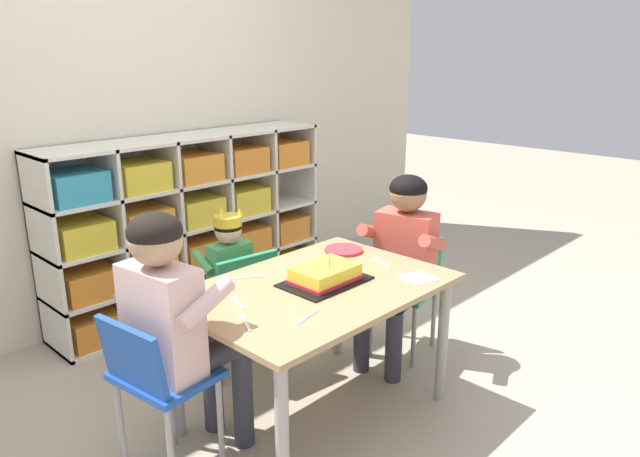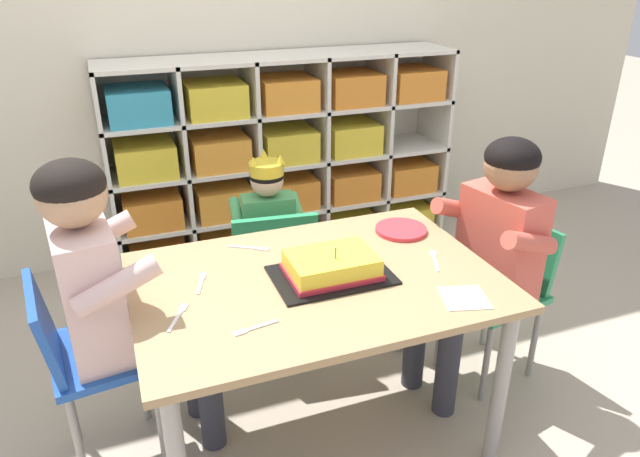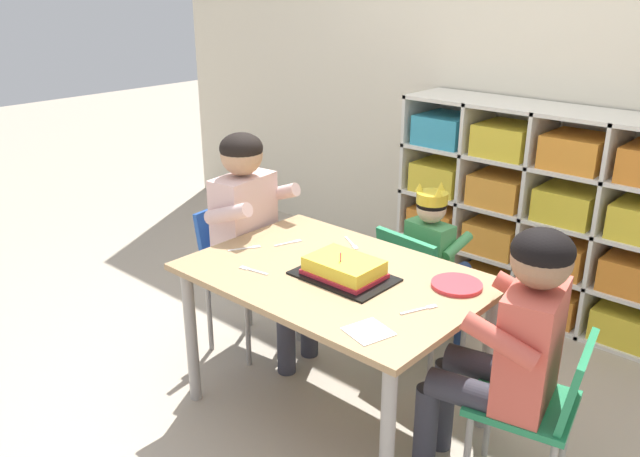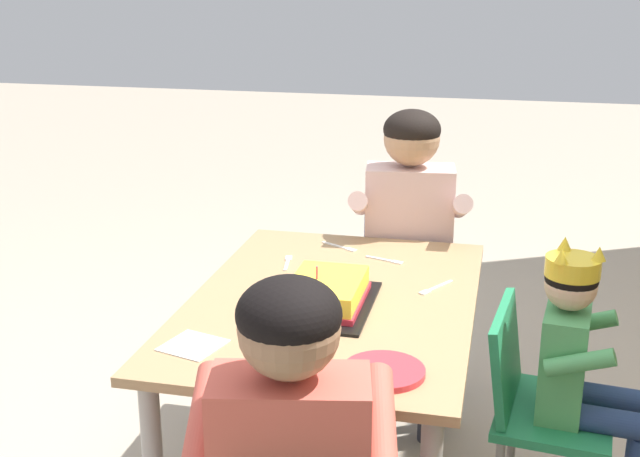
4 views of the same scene
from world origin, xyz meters
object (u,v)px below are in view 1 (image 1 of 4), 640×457
object	(u,v)px
guest_at_table_side	(401,250)
fork_at_table_front_edge	(237,302)
classroom_chair_guest_side	(408,283)
fork_scattered_mid_table	(250,277)
child_with_crown	(225,267)
classroom_chair_adult_side	(156,379)
paper_plate_stack	(344,250)
activity_table	(316,303)
birthday_cake_on_tray	(325,275)
fork_near_cake_tray	(381,262)
fork_by_napkin	(306,318)
classroom_chair_blue	(238,299)
fork_beside_plate_stack	(245,322)
adult_helper_seated	(176,314)

from	to	relation	value
guest_at_table_side	fork_at_table_front_edge	size ratio (longest dim) A/B	7.95
classroom_chair_guest_side	fork_scattered_mid_table	distance (m)	1.00
child_with_crown	classroom_chair_adult_side	distance (m)	0.92
paper_plate_stack	activity_table	bearing A→B (deg)	-153.23
child_with_crown	activity_table	bearing A→B (deg)	94.24
classroom_chair_adult_side	classroom_chair_guest_side	xyz separation A→B (m)	(1.52, -0.03, -0.06)
activity_table	birthday_cake_on_tray	xyz separation A→B (m)	(0.05, -0.01, 0.11)
classroom_chair_guest_side	fork_scattered_mid_table	size ratio (longest dim) A/B	4.83
activity_table	fork_near_cake_tray	size ratio (longest dim) A/B	8.14
fork_at_table_front_edge	fork_by_napkin	bearing A→B (deg)	34.07
classroom_chair_blue	guest_at_table_side	size ratio (longest dim) A/B	0.66
guest_at_table_side	paper_plate_stack	world-z (taller)	guest_at_table_side
fork_scattered_mid_table	classroom_chair_guest_side	bearing A→B (deg)	-158.68
birthday_cake_on_tray	fork_scattered_mid_table	distance (m)	0.33
fork_beside_plate_stack	fork_near_cake_tray	size ratio (longest dim) A/B	0.93
fork_near_cake_tray	fork_by_napkin	bearing A→B (deg)	-52.59
fork_at_table_front_edge	guest_at_table_side	bearing A→B (deg)	106.31
birthday_cake_on_tray	paper_plate_stack	world-z (taller)	birthday_cake_on_tray
adult_helper_seated	fork_near_cake_tray	bearing A→B (deg)	-106.42
adult_helper_seated	guest_at_table_side	world-z (taller)	adult_helper_seated
birthday_cake_on_tray	classroom_chair_guest_side	bearing A→B (deg)	7.47
activity_table	fork_by_napkin	xyz separation A→B (m)	(-0.25, -0.20, 0.08)
classroom_chair_adult_side	fork_beside_plate_stack	size ratio (longest dim) A/B	5.39
birthday_cake_on_tray	fork_at_table_front_edge	xyz separation A→B (m)	(-0.39, 0.11, -0.03)
child_with_crown	fork_near_cake_tray	xyz separation A→B (m)	(0.38, -0.70, 0.10)
child_with_crown	fork_scattered_mid_table	xyz separation A→B (m)	(-0.17, -0.40, 0.10)
child_with_crown	classroom_chair_guest_side	xyz separation A→B (m)	(0.78, -0.58, -0.15)
child_with_crown	fork_scattered_mid_table	distance (m)	0.45
activity_table	fork_beside_plate_stack	size ratio (longest dim) A/B	8.71
fork_at_table_front_edge	fork_near_cake_tray	size ratio (longest dim) A/B	0.90
guest_at_table_side	fork_at_table_front_edge	distance (m)	1.05
classroom_chair_guest_side	fork_by_napkin	world-z (taller)	fork_by_napkin
activity_table	fork_near_cake_tray	bearing A→B (deg)	-4.05
guest_at_table_side	paper_plate_stack	xyz separation A→B (m)	(-0.29, 0.14, 0.04)
paper_plate_stack	fork_scattered_mid_table	bearing A→B (deg)	173.58
fork_at_table_front_edge	fork_near_cake_tray	xyz separation A→B (m)	(0.75, -0.13, 0.00)
classroom_chair_blue	child_with_crown	distance (m)	0.17
classroom_chair_adult_side	fork_beside_plate_stack	xyz separation A→B (m)	(0.27, -0.19, 0.19)
classroom_chair_adult_side	paper_plate_stack	xyz separation A→B (m)	(1.12, 0.08, 0.20)
classroom_chair_blue	paper_plate_stack	xyz separation A→B (m)	(0.39, -0.36, 0.25)
classroom_chair_blue	classroom_chair_adult_side	distance (m)	0.85
classroom_chair_adult_side	classroom_chair_guest_side	world-z (taller)	classroom_chair_adult_side
fork_beside_plate_stack	classroom_chair_blue	bearing A→B (deg)	171.91
adult_helper_seated	classroom_chair_adult_side	bearing A→B (deg)	90.00
adult_helper_seated	fork_beside_plate_stack	world-z (taller)	adult_helper_seated
classroom_chair_guest_side	paper_plate_stack	distance (m)	0.49
classroom_chair_blue	classroom_chair_adult_side	xyz separation A→B (m)	(-0.73, -0.44, 0.05)
classroom_chair_adult_side	guest_at_table_side	world-z (taller)	guest_at_table_side
classroom_chair_guest_side	birthday_cake_on_tray	xyz separation A→B (m)	(-0.76, -0.10, 0.29)
activity_table	fork_at_table_front_edge	world-z (taller)	fork_at_table_front_edge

